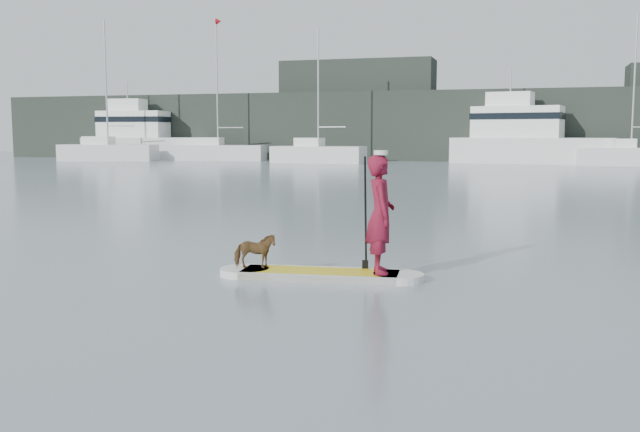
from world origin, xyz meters
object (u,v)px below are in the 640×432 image
(sailboat_a, at_px, (108,151))
(motor_yacht_b, at_px, (140,137))
(paddler, at_px, (380,214))
(sailboat_e, at_px, (630,155))
(motor_yacht_a, at_px, (526,137))
(dog, at_px, (255,251))
(sailboat_c, at_px, (317,153))
(paddleboard, at_px, (320,274))
(sailboat_b, at_px, (217,151))

(sailboat_a, relative_size, motor_yacht_b, 1.05)
(paddler, xyz_separation_m, sailboat_e, (9.06, 45.57, -0.27))
(motor_yacht_a, bearing_deg, motor_yacht_b, -170.43)
(dog, height_order, sailboat_a, sailboat_a)
(sailboat_c, height_order, motor_yacht_b, sailboat_c)
(sailboat_a, bearing_deg, sailboat_c, -8.21)
(paddleboard, height_order, sailboat_e, sailboat_e)
(dog, bearing_deg, sailboat_b, 5.50)
(dog, relative_size, motor_yacht_a, 0.05)
(paddleboard, height_order, paddler, paddler)
(sailboat_e, bearing_deg, dog, -102.23)
(sailboat_c, bearing_deg, paddleboard, -70.85)
(paddleboard, distance_m, sailboat_b, 52.36)
(sailboat_b, xyz_separation_m, sailboat_e, (33.36, -1.19, -0.07))
(paddler, bearing_deg, sailboat_e, -30.31)
(paddler, height_order, motor_yacht_b, motor_yacht_b)
(paddler, bearing_deg, dog, 76.83)
(sailboat_a, relative_size, motor_yacht_a, 0.93)
(sailboat_a, distance_m, sailboat_b, 9.45)
(motor_yacht_a, height_order, motor_yacht_b, motor_yacht_a)
(dog, height_order, sailboat_e, sailboat_e)
(paddleboard, distance_m, motor_yacht_b, 57.65)
(paddler, height_order, motor_yacht_a, motor_yacht_a)
(sailboat_b, height_order, motor_yacht_a, sailboat_b)
(paddler, relative_size, sailboat_b, 0.15)
(sailboat_c, bearing_deg, motor_yacht_b, 170.14)
(paddler, relative_size, sailboat_e, 0.17)
(paddler, bearing_deg, paddleboard, 76.83)
(paddler, distance_m, motor_yacht_b, 58.08)
(sailboat_b, distance_m, motor_yacht_a, 26.04)
(paddler, height_order, sailboat_e, sailboat_e)
(sailboat_c, xyz_separation_m, sailboat_e, (23.35, 1.53, -0.01))
(dog, height_order, motor_yacht_a, motor_yacht_a)
(sailboat_c, bearing_deg, paddler, -69.69)
(sailboat_b, height_order, sailboat_e, sailboat_b)
(motor_yacht_a, bearing_deg, paddleboard, -83.15)
(dog, distance_m, sailboat_e, 47.10)
(paddleboard, bearing_deg, sailboat_e, 71.74)
(sailboat_c, bearing_deg, dog, -72.17)
(paddler, distance_m, sailboat_e, 46.46)
(paddleboard, relative_size, sailboat_a, 0.28)
(dog, relative_size, sailboat_a, 0.06)
(paddleboard, distance_m, sailboat_a, 54.01)
(sailboat_b, distance_m, motor_yacht_b, 8.54)
(paddleboard, distance_m, motor_yacht_a, 47.96)
(paddleboard, bearing_deg, motor_yacht_a, 80.95)
(sailboat_a, distance_m, sailboat_e, 42.22)
(sailboat_e, bearing_deg, motor_yacht_b, 178.03)
(paddler, height_order, sailboat_b, sailboat_b)
(paddleboard, bearing_deg, sailboat_c, 100.92)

